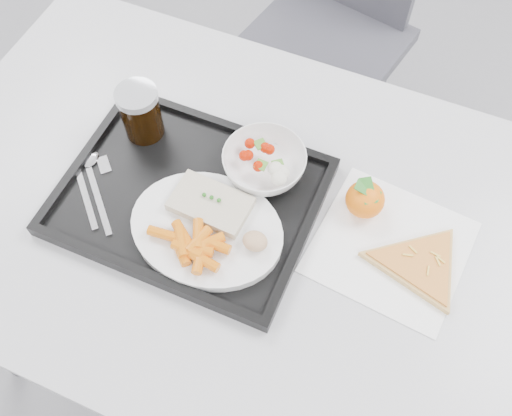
{
  "coord_description": "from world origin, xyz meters",
  "views": [
    {
      "loc": [
        0.25,
        -0.16,
        1.64
      ],
      "look_at": [
        0.05,
        0.31,
        0.77
      ],
      "focal_mm": 40.0,
      "sensor_mm": 36.0,
      "label": 1
    }
  ],
  "objects_px": {
    "tray": "(190,197)",
    "cola_glass": "(141,112)",
    "table": "(232,226)",
    "chair": "(333,6)",
    "tangerine": "(365,199)",
    "dinner_plate": "(207,229)",
    "pizza_slice": "(420,264)",
    "salad_bowl": "(264,163)"
  },
  "relations": [
    {
      "from": "tray",
      "to": "cola_glass",
      "type": "xyz_separation_m",
      "value": [
        -0.14,
        0.1,
        0.06
      ]
    },
    {
      "from": "table",
      "to": "chair",
      "type": "bearing_deg",
      "value": 94.62
    },
    {
      "from": "chair",
      "to": "tangerine",
      "type": "xyz_separation_m",
      "value": [
        0.28,
        -0.73,
        0.25
      ]
    },
    {
      "from": "cola_glass",
      "to": "dinner_plate",
      "type": "bearing_deg",
      "value": -36.49
    },
    {
      "from": "dinner_plate",
      "to": "table",
      "type": "bearing_deg",
      "value": 78.31
    },
    {
      "from": "pizza_slice",
      "to": "salad_bowl",
      "type": "bearing_deg",
      "value": 167.45
    },
    {
      "from": "tray",
      "to": "tangerine",
      "type": "distance_m",
      "value": 0.31
    },
    {
      "from": "tray",
      "to": "pizza_slice",
      "type": "relative_size",
      "value": 1.83
    },
    {
      "from": "cola_glass",
      "to": "pizza_slice",
      "type": "distance_m",
      "value": 0.57
    },
    {
      "from": "chair",
      "to": "dinner_plate",
      "type": "height_order",
      "value": "chair"
    },
    {
      "from": "chair",
      "to": "cola_glass",
      "type": "height_order",
      "value": "chair"
    },
    {
      "from": "salad_bowl",
      "to": "cola_glass",
      "type": "height_order",
      "value": "cola_glass"
    },
    {
      "from": "dinner_plate",
      "to": "tray",
      "type": "bearing_deg",
      "value": 138.82
    },
    {
      "from": "chair",
      "to": "dinner_plate",
      "type": "distance_m",
      "value": 0.92
    },
    {
      "from": "chair",
      "to": "tray",
      "type": "height_order",
      "value": "chair"
    },
    {
      "from": "table",
      "to": "tangerine",
      "type": "bearing_deg",
      "value": 22.46
    },
    {
      "from": "dinner_plate",
      "to": "salad_bowl",
      "type": "height_order",
      "value": "salad_bowl"
    },
    {
      "from": "salad_bowl",
      "to": "table",
      "type": "bearing_deg",
      "value": -106.92
    },
    {
      "from": "chair",
      "to": "dinner_plate",
      "type": "xyz_separation_m",
      "value": [
        0.05,
        -0.89,
        0.24
      ]
    },
    {
      "from": "dinner_plate",
      "to": "salad_bowl",
      "type": "relative_size",
      "value": 1.78
    },
    {
      "from": "cola_glass",
      "to": "chair",
      "type": "bearing_deg",
      "value": 78.38
    },
    {
      "from": "cola_glass",
      "to": "salad_bowl",
      "type": "bearing_deg",
      "value": 1.3
    },
    {
      "from": "tangerine",
      "to": "pizza_slice",
      "type": "height_order",
      "value": "tangerine"
    },
    {
      "from": "table",
      "to": "tray",
      "type": "distance_m",
      "value": 0.11
    },
    {
      "from": "salad_bowl",
      "to": "cola_glass",
      "type": "distance_m",
      "value": 0.25
    },
    {
      "from": "tray",
      "to": "tangerine",
      "type": "height_order",
      "value": "tangerine"
    },
    {
      "from": "tray",
      "to": "cola_glass",
      "type": "relative_size",
      "value": 4.17
    },
    {
      "from": "table",
      "to": "salad_bowl",
      "type": "bearing_deg",
      "value": 73.08
    },
    {
      "from": "table",
      "to": "tangerine",
      "type": "relative_size",
      "value": 15.2
    },
    {
      "from": "salad_bowl",
      "to": "tangerine",
      "type": "relative_size",
      "value": 1.93
    },
    {
      "from": "table",
      "to": "cola_glass",
      "type": "height_order",
      "value": "cola_glass"
    },
    {
      "from": "tangerine",
      "to": "table",
      "type": "bearing_deg",
      "value": -157.54
    },
    {
      "from": "table",
      "to": "tray",
      "type": "relative_size",
      "value": 2.67
    },
    {
      "from": "cola_glass",
      "to": "pizza_slice",
      "type": "bearing_deg",
      "value": -6.55
    },
    {
      "from": "table",
      "to": "dinner_plate",
      "type": "bearing_deg",
      "value": -101.69
    },
    {
      "from": "pizza_slice",
      "to": "dinner_plate",
      "type": "bearing_deg",
      "value": -166.25
    },
    {
      "from": "table",
      "to": "tray",
      "type": "height_order",
      "value": "tray"
    },
    {
      "from": "cola_glass",
      "to": "tangerine",
      "type": "bearing_deg",
      "value": 0.79
    },
    {
      "from": "chair",
      "to": "cola_glass",
      "type": "relative_size",
      "value": 8.61
    },
    {
      "from": "chair",
      "to": "table",
      "type": "bearing_deg",
      "value": -85.38
    },
    {
      "from": "salad_bowl",
      "to": "dinner_plate",
      "type": "bearing_deg",
      "value": -104.72
    },
    {
      "from": "table",
      "to": "dinner_plate",
      "type": "height_order",
      "value": "dinner_plate"
    }
  ]
}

